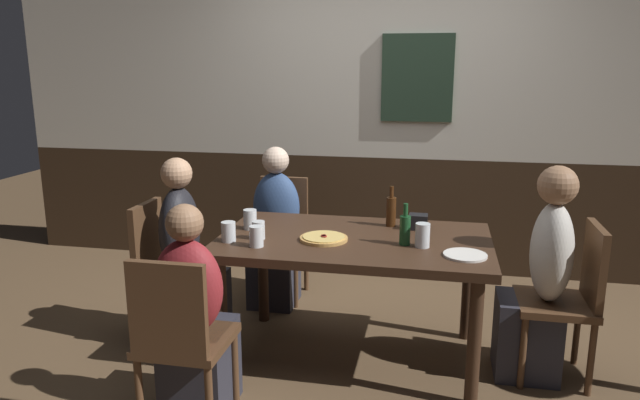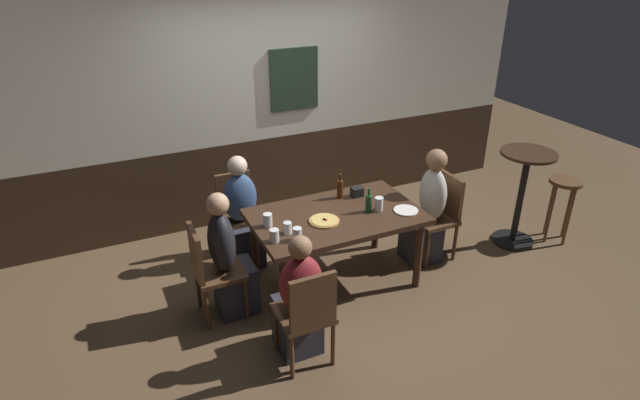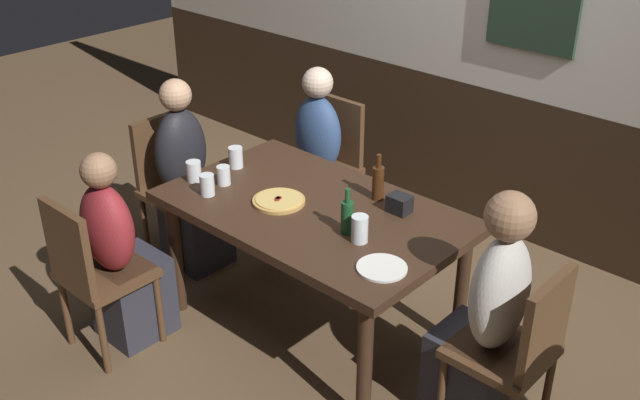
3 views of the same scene
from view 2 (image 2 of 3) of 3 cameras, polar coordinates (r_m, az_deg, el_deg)
ground_plane at (r=5.09m, az=1.67°, el=-8.91°), size 12.00×12.00×0.00m
wall_back at (r=5.90m, az=-5.39°, el=10.21°), size 6.40×0.13×2.60m
dining_table at (r=4.74m, az=1.78°, el=-2.45°), size 1.54×0.94×0.74m
chair_left_far at (r=5.34m, az=-9.03°, el=-1.22°), size 0.40×0.40×0.88m
chair_head_west at (r=4.50m, az=-11.99°, el=-7.28°), size 0.40×0.40×0.88m
chair_left_near at (r=3.93m, az=-1.40°, el=-12.25°), size 0.40×0.40×0.88m
chair_head_east at (r=5.39m, az=13.08°, el=-1.30°), size 0.40×0.40×0.88m
person_left_far at (r=5.21m, az=-8.50°, el=-2.15°), size 0.34×0.37×1.14m
person_head_west at (r=4.53m, az=-9.99°, el=-6.90°), size 0.37×0.34×1.17m
person_left_near at (r=4.08m, az=-2.34°, el=-11.41°), size 0.34×0.37×1.08m
person_head_east at (r=5.30m, az=11.71°, el=-1.53°), size 0.37×0.34×1.19m
pizza at (r=4.57m, az=0.47°, el=-2.29°), size 0.27×0.27×0.03m
pint_glass_amber at (r=4.28m, az=-5.05°, el=-4.01°), size 0.08×0.08×0.11m
pint_glass_stout at (r=4.39m, az=-3.58°, el=-3.14°), size 0.07×0.07×0.10m
tumbler_water at (r=4.77m, az=6.49°, el=-0.51°), size 0.08×0.08×0.13m
beer_glass_tall at (r=4.50m, az=-5.77°, el=-2.26°), size 0.08×0.08×0.12m
tumbler_short at (r=4.28m, az=-2.51°, el=-3.84°), size 0.08×0.08×0.11m
beer_bottle_green at (r=4.73m, az=5.37°, el=-0.31°), size 0.06×0.06×0.23m
beer_bottle_brown at (r=4.96m, az=2.22°, el=1.27°), size 0.06×0.06×0.25m
plate_white_large at (r=4.82m, az=9.43°, el=-1.14°), size 0.22×0.22×0.01m
condiment_caddy at (r=5.03m, az=4.09°, el=0.91°), size 0.11×0.09×0.09m
side_bar_table at (r=5.82m, az=21.31°, el=0.94°), size 0.56×0.56×1.05m
bar_stool at (r=6.07m, az=25.22°, el=0.69°), size 0.34×0.34×0.72m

